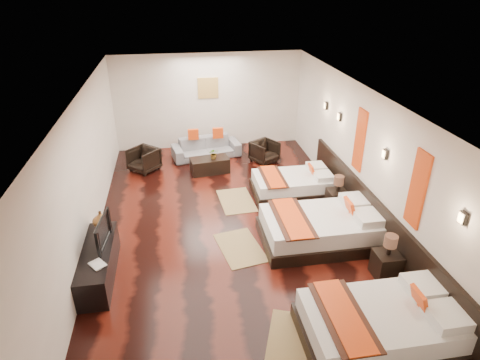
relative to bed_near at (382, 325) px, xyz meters
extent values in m
cube|color=black|center=(-1.70, 3.21, -0.29)|extent=(5.50, 9.50, 0.01)
cube|color=white|center=(-1.70, 3.21, 2.51)|extent=(5.50, 9.50, 0.01)
cube|color=silver|center=(-1.70, 7.96, 1.11)|extent=(5.50, 0.01, 2.80)
cube|color=silver|center=(-4.45, 3.21, 1.11)|extent=(0.01, 9.50, 2.80)
cube|color=silver|center=(1.05, 3.21, 1.11)|extent=(0.01, 9.50, 2.80)
cube|color=black|center=(1.01, 2.41, 0.16)|extent=(0.08, 6.60, 0.90)
cube|color=black|center=(-0.03, 0.00, -0.17)|extent=(2.23, 1.38, 0.23)
cube|color=white|center=(-0.03, 0.00, 0.10)|extent=(2.12, 1.27, 0.32)
cube|color=#E24310|center=(0.50, 0.00, 0.39)|extent=(0.17, 0.34, 0.34)
cube|color=#38190F|center=(-0.61, 0.00, 0.27)|extent=(0.58, 1.40, 0.02)
cube|color=#E24310|center=(-0.61, 0.00, 0.29)|extent=(0.40, 1.40, 0.02)
cube|color=black|center=(-0.03, 2.52, -0.17)|extent=(2.33, 1.44, 0.24)
cube|color=white|center=(-0.03, 2.52, 0.12)|extent=(2.22, 1.33, 0.33)
cube|color=#E24310|center=(0.53, 2.52, 0.42)|extent=(0.17, 0.36, 0.36)
cube|color=#38190F|center=(-0.64, 2.52, 0.30)|extent=(0.61, 1.46, 0.02)
cube|color=#E24310|center=(-0.64, 2.52, 0.31)|extent=(0.42, 1.46, 0.02)
cube|color=black|center=(-0.03, 4.53, -0.19)|extent=(1.90, 1.18, 0.20)
cube|color=white|center=(-0.03, 4.53, 0.04)|extent=(1.81, 1.09, 0.27)
cube|color=#E24310|center=(0.43, 4.53, 0.29)|extent=(0.14, 0.29, 0.29)
cube|color=#38190F|center=(-0.53, 4.53, 0.19)|extent=(0.50, 1.20, 0.02)
cube|color=#E24310|center=(-0.53, 4.53, 0.20)|extent=(0.34, 1.20, 0.02)
cube|color=black|center=(0.75, 1.32, -0.06)|extent=(0.42, 0.42, 0.47)
cylinder|color=black|center=(0.75, 1.32, 0.27)|extent=(0.08, 0.08, 0.19)
cylinder|color=#3F2619|center=(0.75, 1.32, 0.44)|extent=(0.23, 0.23, 0.21)
cube|color=black|center=(0.75, 3.66, -0.06)|extent=(0.42, 0.42, 0.46)
cylinder|color=black|center=(0.75, 3.66, 0.26)|extent=(0.07, 0.07, 0.18)
cylinder|color=#3F2619|center=(0.75, 3.66, 0.43)|extent=(0.22, 0.22, 0.20)
cube|color=olive|center=(-1.24, 0.13, -0.29)|extent=(1.12, 1.39, 0.01)
cube|color=olive|center=(-1.64, 2.53, -0.29)|extent=(0.96, 1.32, 0.01)
cube|color=olive|center=(-1.42, 4.37, -0.29)|extent=(0.83, 1.25, 0.01)
cube|color=black|center=(-4.20, 2.12, -0.02)|extent=(0.50, 1.80, 0.55)
imported|color=black|center=(-4.15, 2.31, 0.51)|extent=(0.20, 0.86, 0.49)
imported|color=black|center=(-4.20, 1.64, 0.27)|extent=(0.33, 0.35, 0.03)
imported|color=brown|center=(-4.20, 2.87, 0.42)|extent=(0.32, 0.32, 0.32)
imported|color=slate|center=(-1.88, 7.09, -0.01)|extent=(2.03, 1.08, 0.56)
imported|color=black|center=(-3.62, 6.43, 0.03)|extent=(0.97, 0.97, 0.63)
imported|color=black|center=(-0.29, 6.48, 0.01)|extent=(0.90, 0.90, 0.60)
cube|color=black|center=(-1.88, 6.04, -0.09)|extent=(1.06, 0.63, 0.40)
imported|color=#28541C|center=(-1.77, 6.02, 0.25)|extent=(0.26, 0.23, 0.28)
cube|color=#D86014|center=(1.03, 1.31, 1.41)|extent=(0.04, 0.40, 1.30)
cube|color=#D86014|center=(1.03, 3.51, 1.41)|extent=(0.04, 0.40, 1.30)
cube|color=black|center=(1.01, 0.21, 1.56)|extent=(0.06, 0.12, 0.18)
cube|color=#FFD18C|center=(0.98, 0.21, 1.56)|extent=(0.02, 0.10, 0.14)
cube|color=black|center=(1.01, 2.41, 1.56)|extent=(0.06, 0.12, 0.18)
cube|color=#FFD18C|center=(0.98, 2.41, 1.56)|extent=(0.02, 0.10, 0.14)
cube|color=black|center=(1.01, 4.61, 1.56)|extent=(0.06, 0.12, 0.18)
cube|color=#FFD18C|center=(0.98, 4.61, 1.56)|extent=(0.02, 0.10, 0.14)
cube|color=black|center=(1.01, 5.51, 1.56)|extent=(0.06, 0.12, 0.18)
cube|color=#FFD18C|center=(0.98, 5.51, 1.56)|extent=(0.02, 0.10, 0.14)
cube|color=#AD873F|center=(-1.70, 7.94, 1.51)|extent=(0.60, 0.04, 0.60)
camera|label=1|loc=(-2.70, -3.92, 4.48)|focal=30.72mm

